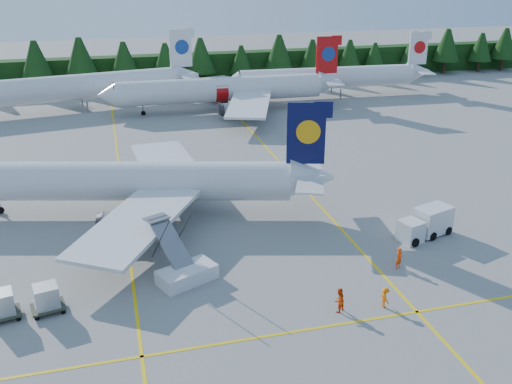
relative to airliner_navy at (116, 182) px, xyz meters
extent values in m
plane|color=gray|center=(14.56, -17.60, -3.46)|extent=(320.00, 320.00, 0.00)
cube|color=yellow|center=(0.56, 2.40, -3.46)|extent=(0.25, 120.00, 0.01)
cube|color=yellow|center=(20.56, 2.40, -3.46)|extent=(0.25, 120.00, 0.01)
cube|color=yellow|center=(14.56, -23.60, -3.46)|extent=(80.00, 0.25, 0.01)
cube|color=black|center=(14.56, 64.40, -0.46)|extent=(220.00, 4.00, 6.00)
cylinder|color=silver|center=(0.63, -0.16, 0.08)|extent=(33.39, 12.31, 3.94)
cube|color=#070B37|center=(18.25, -4.79, 5.01)|extent=(3.71, 1.28, 6.11)
cube|color=silver|center=(5.61, 7.18, -0.51)|extent=(6.75, 15.09, 1.12)
cylinder|color=slate|center=(3.03, 5.11, -1.89)|extent=(3.76, 2.85, 2.07)
cube|color=silver|center=(1.36, -9.01, -0.51)|extent=(12.95, 15.62, 1.12)
cylinder|color=slate|center=(0.13, -5.94, -1.89)|extent=(3.76, 2.85, 2.07)
cylinder|color=slate|center=(-11.68, 3.06, -2.63)|extent=(0.24, 0.24, 1.67)
cylinder|color=silver|center=(18.63, 39.21, 0.19)|extent=(34.64, 4.89, 4.06)
cone|color=silver|center=(-0.07, 39.66, 0.19)|extent=(2.94, 4.13, 4.06)
cube|color=#B10B0C|center=(37.42, 38.76, 5.27)|extent=(3.87, 0.45, 6.30)
cube|color=silver|center=(21.88, 47.77, -0.42)|extent=(10.20, 16.35, 1.15)
cylinder|color=slate|center=(19.78, 45.08, -1.84)|extent=(3.51, 2.22, 2.13)
cube|color=silver|center=(21.47, 30.50, -0.42)|extent=(10.81, 16.40, 1.15)
cylinder|color=slate|center=(19.50, 33.30, -1.84)|extent=(3.51, 2.22, 2.13)
cylinder|color=slate|center=(5.50, 39.53, -2.60)|extent=(0.24, 0.24, 1.73)
cylinder|color=silver|center=(-6.07, 46.24, 0.41)|extent=(36.78, 10.55, 4.30)
cube|color=silver|center=(13.54, 49.67, 5.79)|extent=(4.09, 1.08, 6.67)
cylinder|color=silver|center=(40.17, 45.19, 0.04)|extent=(33.28, 5.50, 3.90)
cone|color=silver|center=(22.27, 46.06, 0.04)|extent=(2.91, 4.03, 3.90)
cube|color=silver|center=(58.18, 44.31, 4.91)|extent=(3.71, 0.52, 6.04)
cylinder|color=slate|center=(27.60, 45.80, -2.69)|extent=(0.23, 0.23, 1.56)
cube|color=silver|center=(4.82, -14.96, -2.86)|extent=(5.20, 4.11, 1.21)
cube|color=slate|center=(3.92, -12.95, -0.94)|extent=(3.41, 4.72, 3.26)
cube|color=slate|center=(3.01, -10.95, 0.55)|extent=(2.35, 2.02, 0.13)
cube|color=silver|center=(25.67, -13.17, -2.45)|extent=(2.43, 2.43, 2.02)
cube|color=black|center=(25.67, -13.17, -1.97)|extent=(2.12, 2.25, 0.87)
cube|color=silver|center=(28.42, -12.27, -2.02)|extent=(3.95, 3.09, 2.50)
cube|color=#373B2B|center=(-8.74, -16.76, -3.04)|extent=(2.69, 2.28, 0.15)
cube|color=silver|center=(-8.74, -16.76, -2.12)|extent=(1.97, 1.93, 1.66)
cube|color=#373B2B|center=(-5.69, -16.65, -3.04)|extent=(2.69, 2.28, 0.15)
cube|color=silver|center=(-5.69, -16.65, -2.12)|extent=(1.97, 1.93, 1.66)
imported|color=#FF4005|center=(22.31, -17.37, -2.54)|extent=(0.80, 0.69, 1.84)
imported|color=#DF3704|center=(14.98, -22.04, -2.51)|extent=(1.16, 1.08, 1.91)
imported|color=#F96605|center=(18.52, -22.36, -2.66)|extent=(0.45, 0.67, 1.61)
camera|label=1|loc=(0.04, -54.88, 20.60)|focal=40.00mm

